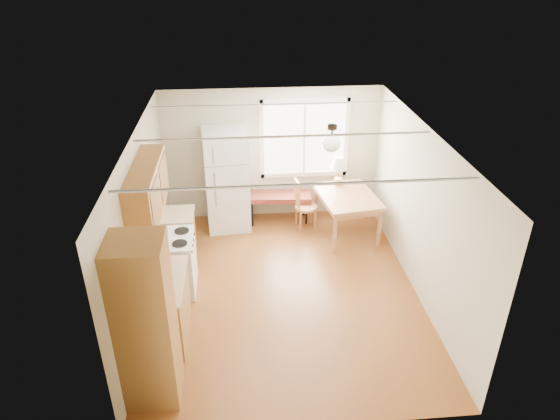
{
  "coord_description": "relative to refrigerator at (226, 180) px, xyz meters",
  "views": [
    {
      "loc": [
        -0.61,
        -6.18,
        4.69
      ],
      "look_at": [
        -0.03,
        0.46,
        1.15
      ],
      "focal_mm": 32.0,
      "sensor_mm": 36.0,
      "label": 1
    }
  ],
  "objects": [
    {
      "name": "room_shell",
      "position": [
        0.86,
        -2.12,
        0.32
      ],
      "size": [
        4.6,
        5.6,
        2.62
      ],
      "color": "#603113",
      "rests_on": "ground"
    },
    {
      "name": "window_unit",
      "position": [
        1.46,
        0.35,
        0.62
      ],
      "size": [
        1.64,
        0.05,
        1.51
      ],
      "color": "white",
      "rests_on": "room_shell"
    },
    {
      "name": "bench",
      "position": [
        0.96,
        0.08,
        -0.43
      ],
      "size": [
        1.25,
        0.54,
        0.56
      ],
      "rotation": [
        0.0,
        0.0,
        -0.07
      ],
      "color": "maroon",
      "rests_on": "ground"
    },
    {
      "name": "chair",
      "position": [
        1.35,
        -0.23,
        -0.39
      ],
      "size": [
        0.43,
        0.42,
        0.94
      ],
      "rotation": [
        0.0,
        0.0,
        0.16
      ],
      "color": "#A96A41",
      "rests_on": "ground"
    },
    {
      "name": "table_lamp",
      "position": [
        2.05,
        -0.08,
        0.25
      ],
      "size": [
        0.31,
        0.31,
        0.54
      ],
      "rotation": [
        0.0,
        0.0,
        0.17
      ],
      "color": "gold",
      "rests_on": "dining_table"
    },
    {
      "name": "kettle",
      "position": [
        -0.87,
        -2.62,
        0.07
      ],
      "size": [
        0.13,
        0.13,
        0.25
      ],
      "color": "red",
      "rests_on": "kitchen_run"
    },
    {
      "name": "coffee_maker",
      "position": [
        -0.86,
        -2.84,
        0.1
      ],
      "size": [
        0.22,
        0.26,
        0.35
      ],
      "rotation": [
        0.0,
        0.0,
        0.26
      ],
      "color": "black",
      "rests_on": "kitchen_run"
    },
    {
      "name": "kitchen_run",
      "position": [
        -0.86,
        -2.75,
        -0.09
      ],
      "size": [
        0.65,
        3.4,
        2.2
      ],
      "color": "brown",
      "rests_on": "ground"
    },
    {
      "name": "pendant_light",
      "position": [
        1.56,
        -1.72,
        1.31
      ],
      "size": [
        0.26,
        0.26,
        0.4
      ],
      "color": "black",
      "rests_on": "room_shell"
    },
    {
      "name": "dining_table",
      "position": [
        2.13,
        -0.52,
        -0.24
      ],
      "size": [
        1.12,
        1.39,
        0.79
      ],
      "rotation": [
        0.0,
        0.0,
        0.15
      ],
      "color": "#A96A41",
      "rests_on": "ground"
    },
    {
      "name": "refrigerator",
      "position": [
        0.0,
        0.0,
        0.0
      ],
      "size": [
        0.84,
        0.84,
        1.86
      ],
      "rotation": [
        0.0,
        0.0,
        0.1
      ],
      "color": "white",
      "rests_on": "ground"
    }
  ]
}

